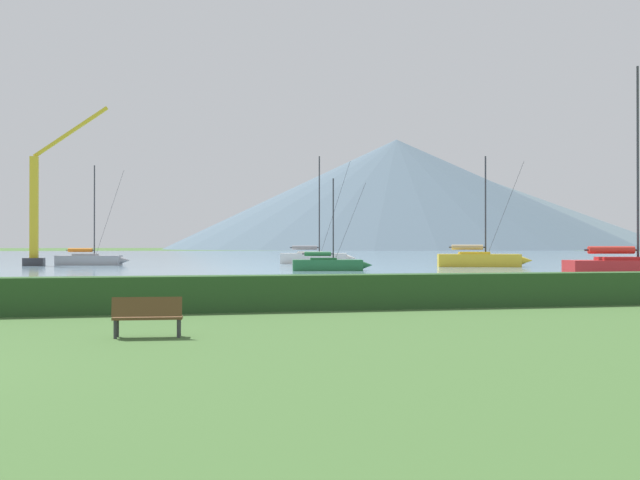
% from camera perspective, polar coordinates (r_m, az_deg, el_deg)
% --- Properties ---
extents(harbor_water, '(320.00, 246.00, 0.00)m').
position_cam_1_polar(harbor_water, '(150.86, -15.03, -1.16)').
color(harbor_water, slate).
rests_on(harbor_water, ground_plane).
extents(sailboat_slip_2, '(8.85, 4.11, 13.34)m').
position_cam_1_polar(sailboat_slip_2, '(51.65, 22.05, -1.89)').
color(sailboat_slip_2, red).
rests_on(sailboat_slip_2, harbor_water).
extents(sailboat_slip_4, '(6.78, 2.89, 7.66)m').
position_cam_1_polar(sailboat_slip_4, '(63.47, 0.63, -1.80)').
color(sailboat_slip_4, '#236B38').
rests_on(sailboat_slip_4, harbor_water).
extents(sailboat_slip_5, '(9.21, 4.99, 10.80)m').
position_cam_1_polar(sailboat_slip_5, '(76.31, 11.81, -1.40)').
color(sailboat_slip_5, gold).
rests_on(sailboat_slip_5, harbor_water).
extents(sailboat_slip_7, '(7.71, 3.46, 10.50)m').
position_cam_1_polar(sailboat_slip_7, '(83.91, -16.75, -1.37)').
color(sailboat_slip_7, '#9E9EA3').
rests_on(sailboat_slip_7, harbor_water).
extents(sailboat_slip_9, '(8.81, 4.47, 12.26)m').
position_cam_1_polar(sailboat_slip_9, '(87.41, -0.39, -1.28)').
color(sailboat_slip_9, white).
rests_on(sailboat_slip_9, harbor_water).
extents(park_bench_near_path, '(1.63, 0.63, 0.95)m').
position_cam_1_polar(park_bench_near_path, '(18.23, -12.72, -5.45)').
color(park_bench_near_path, brown).
rests_on(park_bench_near_path, ground_plane).
extents(dock_crane, '(8.31, 2.00, 16.62)m').
position_cam_1_polar(dock_crane, '(83.56, -20.25, 1.75)').
color(dock_crane, '#333338').
rests_on(dock_crane, ground_plane).
extents(distant_hill_west_ridge, '(251.20, 251.20, 49.09)m').
position_cam_1_polar(distant_hill_west_ridge, '(439.89, 8.73, 2.57)').
color(distant_hill_west_ridge, slate).
rests_on(distant_hill_west_ridge, ground_plane).
extents(distant_hill_far_shoulder, '(231.60, 231.60, 55.10)m').
position_cam_1_polar(distant_hill_far_shoulder, '(387.33, 5.71, 3.41)').
color(distant_hill_far_shoulder, '#4C6070').
rests_on(distant_hill_far_shoulder, ground_plane).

